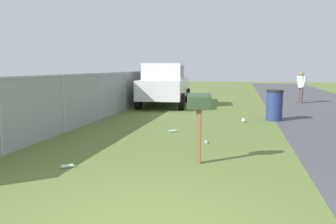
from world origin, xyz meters
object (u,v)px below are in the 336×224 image
object	(u,v)px
pickup_truck	(165,84)
trash_bin	(274,105)
mailbox	(199,108)
pedestrian	(301,85)

from	to	relation	value
pickup_truck	trash_bin	distance (m)	6.02
mailbox	trash_bin	xyz separation A→B (m)	(5.77, -1.98, -0.57)
mailbox	pedestrian	xyz separation A→B (m)	(11.96, -3.91, -0.16)
pickup_truck	trash_bin	xyz separation A→B (m)	(-3.43, -4.92, -0.55)
pickup_truck	pedestrian	distance (m)	7.38
mailbox	trash_bin	world-z (taller)	mailbox
trash_bin	pedestrian	distance (m)	6.50
mailbox	pedestrian	size ratio (longest dim) A/B	0.85
trash_bin	pedestrian	xyz separation A→B (m)	(6.19, -1.93, 0.41)
pedestrian	pickup_truck	bearing A→B (deg)	-17.43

